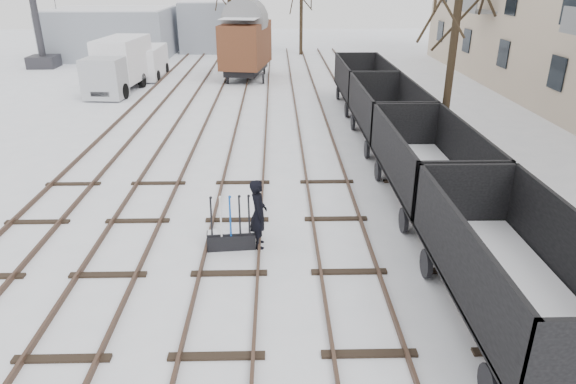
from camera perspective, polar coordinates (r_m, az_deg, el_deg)
name	(u,v)px	position (r m, az deg, el deg)	size (l,w,h in m)	color
ground	(229,274)	(13.03, -6.55, -9.08)	(120.00, 120.00, 0.00)	white
tracks	(252,123)	(25.61, -4.05, 7.66)	(13.90, 52.00, 0.16)	black
shed_left	(113,33)	(49.31, -18.90, 16.40)	(10.00, 8.00, 4.10)	gray
shed_right	(220,26)	(51.45, -7.53, 17.85)	(7.00, 6.00, 4.50)	gray
ground_frame	(231,238)	(14.06, -6.31, -5.15)	(1.33, 0.53, 1.49)	black
worker	(258,214)	(13.79, -3.30, -2.41)	(0.71, 0.47, 1.95)	black
freight_wagon_a	(511,288)	(11.63, 23.57, -9.78)	(2.50, 6.26, 2.56)	black
freight_wagon_b	(426,175)	(16.98, 15.13, 1.86)	(2.50, 6.26, 2.56)	black
freight_wagon_c	(386,121)	(22.87, 10.88, 7.74)	(2.50, 6.26, 2.56)	black
freight_wagon_d	(363,90)	(28.98, 8.34, 11.16)	(2.50, 6.26, 2.56)	black
box_van_wagon	(246,43)	(36.83, -4.71, 16.18)	(3.77, 5.89, 4.19)	black
lorry	(119,64)	(34.58, -18.26, 13.31)	(2.69, 7.10, 3.16)	black
panel_van	(147,62)	(38.58, -15.41, 13.78)	(2.22, 4.84, 2.13)	white
crane	(40,31)	(45.70, -25.87, 15.77)	(2.11, 6.01, 10.31)	#2A292E
tree_near	(450,70)	(21.38, 17.59, 12.82)	(0.30, 0.30, 6.89)	black
tree_far_left	(230,25)	(47.20, -6.46, 17.99)	(0.30, 0.30, 5.41)	black
tree_far_right	(301,18)	(48.05, 1.47, 18.81)	(0.30, 0.30, 6.41)	black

